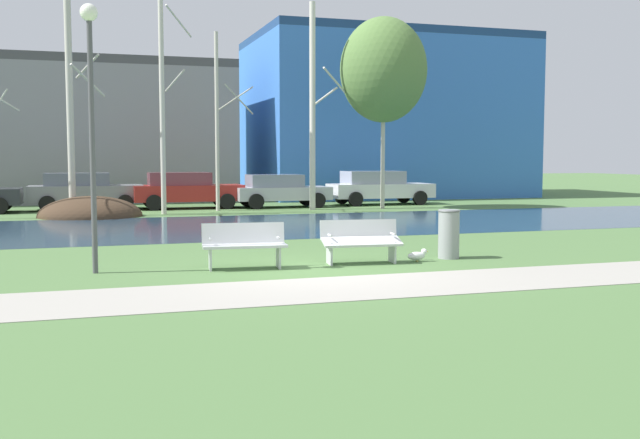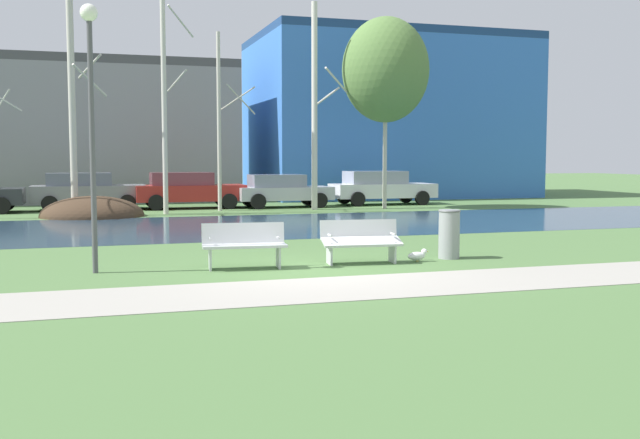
# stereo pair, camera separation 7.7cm
# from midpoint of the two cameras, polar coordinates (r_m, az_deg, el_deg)

# --- Properties ---
(ground_plane) EXTENTS (120.00, 120.00, 0.00)m
(ground_plane) POSITION_cam_midpoint_polar(r_m,az_deg,el_deg) (23.75, -7.42, -0.40)
(ground_plane) COLOR #4C703D
(paved_path_strip) EXTENTS (60.00, 2.20, 0.01)m
(paved_path_strip) POSITION_cam_midpoint_polar(r_m,az_deg,el_deg) (12.26, 2.29, -5.24)
(paved_path_strip) COLOR #9E998E
(paved_path_strip) RESTS_ON ground
(river_band) EXTENTS (80.00, 8.27, 0.01)m
(river_band) POSITION_cam_midpoint_polar(r_m,az_deg,el_deg) (23.15, -7.16, -0.52)
(river_band) COLOR #284256
(river_band) RESTS_ON ground
(soil_mound) EXTENTS (3.67, 3.32, 1.49)m
(soil_mound) POSITION_cam_midpoint_polar(r_m,az_deg,el_deg) (28.02, -16.96, 0.22)
(soil_mound) COLOR #423021
(soil_mound) RESTS_ON ground
(bench_left) EXTENTS (1.65, 0.73, 0.87)m
(bench_left) POSITION_cam_midpoint_polar(r_m,az_deg,el_deg) (14.37, -5.68, -1.89)
(bench_left) COLOR silver
(bench_left) RESTS_ON ground
(bench_right) EXTENTS (1.65, 0.73, 0.87)m
(bench_right) POSITION_cam_midpoint_polar(r_m,az_deg,el_deg) (15.03, 3.29, -1.58)
(bench_right) COLOR silver
(bench_right) RESTS_ON ground
(trash_bin) EXTENTS (0.47, 0.47, 1.03)m
(trash_bin) POSITION_cam_midpoint_polar(r_m,az_deg,el_deg) (15.95, 10.00, -1.05)
(trash_bin) COLOR gray
(trash_bin) RESTS_ON ground
(seagull) EXTENTS (0.47, 0.17, 0.27)m
(seagull) POSITION_cam_midpoint_polar(r_m,az_deg,el_deg) (15.38, 7.63, -2.74)
(seagull) COLOR white
(seagull) RESTS_ON ground
(streetlamp) EXTENTS (0.32, 0.32, 4.90)m
(streetlamp) POSITION_cam_midpoint_polar(r_m,az_deg,el_deg) (14.31, -16.99, 9.28)
(streetlamp) COLOR #4C4C51
(streetlamp) RESTS_ON ground
(birch_left) EXTENTS (1.35, 2.27, 7.90)m
(birch_left) POSITION_cam_midpoint_polar(r_m,az_deg,el_deg) (28.38, -18.32, 8.35)
(birch_left) COLOR #BCB7A8
(birch_left) RESTS_ON ground
(birch_center_left) EXTENTS (1.22, 1.96, 9.07)m
(birch_center_left) POSITION_cam_midpoint_polar(r_m,az_deg,el_deg) (28.55, -11.75, 9.65)
(birch_center_left) COLOR beige
(birch_center_left) RESTS_ON ground
(birch_center) EXTENTS (1.52, 2.86, 7.02)m
(birch_center) POSITION_cam_midpoint_polar(r_m,az_deg,el_deg) (29.83, -7.57, 7.53)
(birch_center) COLOR #BCB7A8
(birch_center) RESTS_ON ground
(birch_center_right) EXTENTS (1.51, 2.42, 8.32)m
(birch_center_right) POSITION_cam_midpoint_polar(r_m,az_deg,el_deg) (30.33, -0.29, 8.70)
(birch_center_right) COLOR beige
(birch_center_right) RESTS_ON ground
(birch_right) EXTENTS (3.58, 3.58, 7.86)m
(birch_right) POSITION_cam_midpoint_polar(r_m,az_deg,el_deg) (31.23, 5.11, 11.34)
(birch_right) COLOR #BCB7A8
(birch_right) RESTS_ON ground
(parked_sedan_second_grey) EXTENTS (4.46, 2.08, 1.50)m
(parked_sedan_second_grey) POSITION_cam_midpoint_polar(r_m,az_deg,el_deg) (31.69, -17.40, 2.16)
(parked_sedan_second_grey) COLOR slate
(parked_sedan_second_grey) RESTS_ON ground
(parked_hatch_third_red) EXTENTS (4.48, 1.98, 1.50)m
(parked_hatch_third_red) POSITION_cam_midpoint_polar(r_m,az_deg,el_deg) (31.43, -10.01, 2.28)
(parked_hatch_third_red) COLOR maroon
(parked_hatch_third_red) RESTS_ON ground
(parked_wagon_fourth_silver) EXTENTS (4.01, 1.97, 1.40)m
(parked_wagon_fourth_silver) POSITION_cam_midpoint_polar(r_m,az_deg,el_deg) (31.69, -2.87, 2.28)
(parked_wagon_fourth_silver) COLOR #B2B5BC
(parked_wagon_fourth_silver) RESTS_ON ground
(parked_suv_fifth_white) EXTENTS (4.64, 2.01, 1.51)m
(parked_suv_fifth_white) POSITION_cam_midpoint_polar(r_m,az_deg,el_deg) (33.56, 4.72, 2.50)
(parked_suv_fifth_white) COLOR silver
(parked_suv_fifth_white) RESTS_ON ground
(building_grey_warehouse) EXTENTS (17.07, 6.60, 6.73)m
(building_grey_warehouse) POSITION_cam_midpoint_polar(r_m,az_deg,el_deg) (38.26, -19.65, 6.37)
(building_grey_warehouse) COLOR gray
(building_grey_warehouse) RESTS_ON ground
(building_blue_store) EXTENTS (14.26, 9.33, 8.63)m
(building_blue_store) POSITION_cam_midpoint_polar(r_m,az_deg,el_deg) (41.60, 5.13, 7.80)
(building_blue_store) COLOR #3870C6
(building_blue_store) RESTS_ON ground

